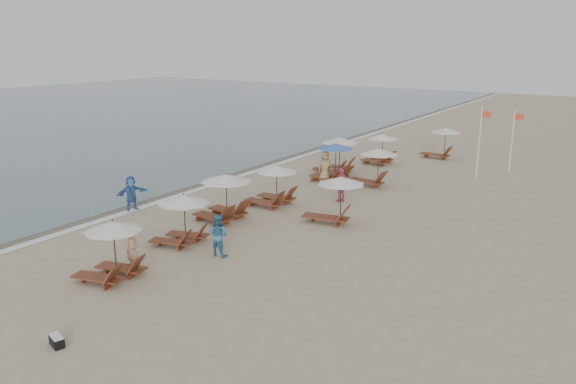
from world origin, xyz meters
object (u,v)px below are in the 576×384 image
Objects in this scene: lounger_station_1 at (181,219)px; flag_pole_near at (480,139)px; lounger_station_0 at (111,252)px; inland_station_1 at (372,165)px; lounger_station_4 at (332,164)px; beachgoer_near at (133,251)px; lounger_station_2 at (222,197)px; waterline_walker at (131,193)px; lounger_station_5 at (336,156)px; duffel_bag at (57,341)px; beachgoer_mid_a at (218,235)px; lounger_station_6 at (379,149)px; beachgoer_far_a at (341,185)px; inland_station_0 at (333,197)px; inland_station_2 at (441,141)px; lounger_station_3 at (272,187)px; beachgoer_far_b at (325,167)px.

flag_pole_near is at bearing 68.97° from lounger_station_1.
lounger_station_0 is 17.65m from inland_station_1.
lounger_station_4 reaches higher than beachgoer_near.
lounger_station_4 is at bearing 86.25° from lounger_station_2.
lounger_station_5 is at bearing -4.51° from waterline_walker.
duffel_bag is at bearing -67.47° from beachgoer_near.
beachgoer_mid_a is 19.73m from flag_pole_near.
lounger_station_6 is (-0.11, 23.50, -0.03)m from lounger_station_0.
lounger_station_4 is 2.61m from inland_station_1.
waterline_walker is (-8.14, -7.14, -0.04)m from beachgoer_far_a.
lounger_station_1 is at bearing -79.16° from lounger_station_2.
lounger_station_6 is 0.87× the size of inland_station_1.
inland_station_0 is at bearing 70.73° from lounger_station_0.
lounger_station_1 is 0.88× the size of lounger_station_5.
beachgoer_near is at bearing -79.80° from lounger_station_2.
inland_station_2 is at bearing 85.78° from inland_station_1.
flag_pole_near is at bearing 48.95° from inland_station_1.
flag_pole_near is at bearing 174.40° from beachgoer_far_a.
lounger_station_0 is 4.13m from lounger_station_1.
lounger_station_2 is 4.66m from beachgoer_mid_a.
inland_station_0 is at bearing -53.58° from waterline_walker.
lounger_station_0 is at bearing -106.47° from flag_pole_near.
beachgoer_mid_a is (1.67, 3.92, -0.21)m from lounger_station_0.
beachgoer_near is at bearing -89.54° from lounger_station_6.
lounger_station_1 is at bearing -89.02° from lounger_station_3.
inland_station_2 is at bearing 19.12° from beachgoer_far_b.
beachgoer_near is 0.86× the size of beachgoer_far_b.
lounger_station_3 is 16.98m from inland_station_2.
lounger_station_2 is at bearing -60.17° from waterline_walker.
inland_station_2 is 26.86m from beachgoer_near.
lounger_station_1 is 1.29× the size of beachgoer_far_b.
flag_pole_near is (7.24, 18.82, 1.31)m from lounger_station_1.
beachgoer_near is 5.41m from duffel_bag.
lounger_station_2 is at bearing -99.38° from lounger_station_3.
lounger_station_0 is 1.34× the size of beachgoer_far_a.
inland_station_1 is 1.63× the size of waterline_walker.
lounger_station_0 reaches higher than lounger_station_3.
lounger_station_0 is at bearing -96.76° from inland_station_1.
waterline_walker is (-4.66, -13.01, -0.23)m from lounger_station_5.
lounger_station_2 reaches higher than lounger_station_1.
inland_station_2 is 11.46m from beachgoer_far_b.
inland_station_1 is 1.02× the size of inland_station_2.
duffel_bag is at bearing -135.21° from beachgoer_far_b.
lounger_station_5 is 8.94m from flag_pole_near.
lounger_station_3 is 8.40m from lounger_station_5.
duffel_bag is (3.44, -11.59, -0.96)m from lounger_station_2.
lounger_station_1 is 20.20m from flag_pole_near.
beachgoer_far_b is at bearing -163.59° from inland_station_1.
waterline_walker is 20.96m from flag_pole_near.
lounger_station_2 is 1.01× the size of lounger_station_5.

